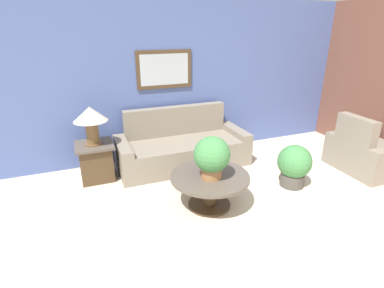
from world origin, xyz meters
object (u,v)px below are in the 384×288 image
(table_lamp, at_px, (91,118))
(potted_plant_on_table, at_px, (212,156))
(armchair, at_px, (366,153))
(potted_plant_floor, at_px, (294,165))
(coffee_table, at_px, (210,184))
(couch_main, at_px, (182,148))
(side_table, at_px, (96,161))

(table_lamp, xyz_separation_m, potted_plant_on_table, (1.26, -1.36, -0.24))
(armchair, relative_size, potted_plant_on_table, 1.95)
(armchair, bearing_deg, potted_plant_on_table, 93.48)
(potted_plant_on_table, distance_m, potted_plant_floor, 1.40)
(coffee_table, bearing_deg, couch_main, 85.41)
(side_table, bearing_deg, potted_plant_floor, -25.95)
(armchair, relative_size, coffee_table, 1.03)
(couch_main, bearing_deg, potted_plant_on_table, -94.77)
(armchair, bearing_deg, side_table, 74.00)
(table_lamp, bearing_deg, coffee_table, -45.82)
(coffee_table, height_order, side_table, side_table)
(potted_plant_floor, bearing_deg, couch_main, 133.60)
(table_lamp, height_order, potted_plant_on_table, table_lamp)
(couch_main, height_order, table_lamp, table_lamp)
(couch_main, bearing_deg, coffee_table, -94.59)
(armchair, xyz_separation_m, potted_plant_on_table, (-2.76, -0.10, 0.44))
(armchair, relative_size, table_lamp, 1.83)
(potted_plant_on_table, relative_size, potted_plant_floor, 0.85)
(couch_main, height_order, armchair, same)
(coffee_table, distance_m, table_lamp, 1.92)
(coffee_table, bearing_deg, armchair, 0.75)
(coffee_table, bearing_deg, potted_plant_floor, 1.54)
(potted_plant_floor, bearing_deg, potted_plant_on_table, -175.95)
(armchair, bearing_deg, couch_main, 65.46)
(couch_main, bearing_deg, armchair, -26.04)
(armchair, xyz_separation_m, coffee_table, (-2.75, -0.04, 0.04))
(side_table, xyz_separation_m, potted_plant_floor, (2.60, -1.27, 0.04))
(table_lamp, height_order, potted_plant_floor, table_lamp)
(side_table, height_order, table_lamp, table_lamp)
(armchair, height_order, coffee_table, armchair)
(table_lamp, distance_m, potted_plant_on_table, 1.87)
(side_table, bearing_deg, table_lamp, -90.00)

